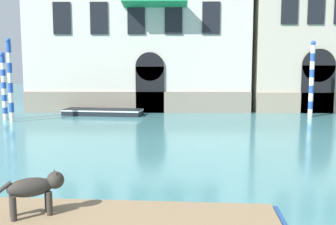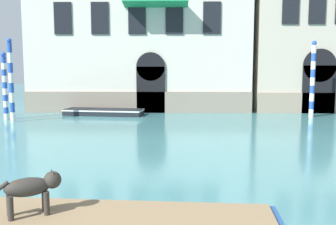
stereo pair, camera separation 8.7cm
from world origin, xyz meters
name	(u,v)px [view 1 (the left image)]	position (x,y,z in m)	size (l,w,h in m)	color
dog_on_deck	(35,187)	(-0.35, 4.56, 1.13)	(1.01, 0.63, 0.73)	#332D28
boat_moored_near_palazzo	(103,112)	(-2.42, 22.32, 0.20)	(4.99, 2.12, 0.38)	black
mooring_pole_0	(312,79)	(10.12, 21.66, 2.27)	(0.28, 0.28, 4.50)	white
mooring_pole_2	(10,80)	(-6.86, 19.35, 2.28)	(0.26, 0.26, 4.52)	white
mooring_pole_3	(4,86)	(-7.59, 20.21, 1.93)	(0.28, 0.28, 3.81)	white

